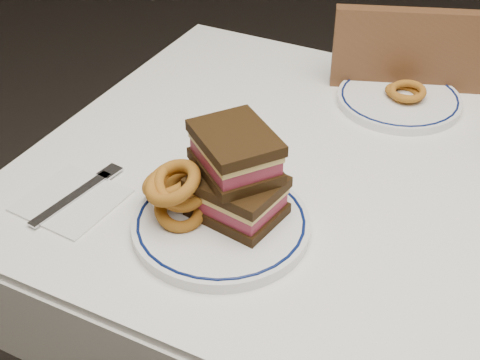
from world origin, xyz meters
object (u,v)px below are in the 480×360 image
at_px(main_plate, 221,224).
at_px(far_plate, 399,99).
at_px(reuben_sandwich, 236,174).
at_px(chair_far, 410,158).

height_order(main_plate, far_plate, main_plate).
bearing_deg(reuben_sandwich, chair_far, 78.76).
relative_size(chair_far, reuben_sandwich, 5.57).
bearing_deg(main_plate, chair_far, 78.59).
height_order(chair_far, far_plate, chair_far).
distance_m(chair_far, main_plate, 0.75).
distance_m(chair_far, far_plate, 0.33).
xyz_separation_m(chair_far, main_plate, (-0.14, -0.69, 0.26)).
distance_m(main_plate, reuben_sandwich, 0.08).
height_order(chair_far, reuben_sandwich, chair_far).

